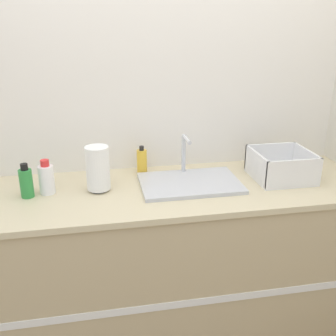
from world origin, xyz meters
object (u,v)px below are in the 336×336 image
Objects in this scene: paper_towel_roll at (98,169)px; soap_dispenser at (142,161)px; bottle_green at (26,182)px; bottle_white_spray at (47,179)px; dish_rack at (281,168)px; sink at (190,181)px.

soap_dispenser is at bearing 38.84° from paper_towel_roll.
bottle_green is at bearing -160.33° from soap_dispenser.
bottle_green is 0.10m from bottle_white_spray.
bottle_green is 1.07× the size of soap_dispenser.
bottle_white_spray is (-1.23, 0.03, 0.02)m from dish_rack.
bottle_white_spray is 1.10× the size of soap_dispenser.
bottle_white_spray is at bearing 16.48° from bottle_green.
dish_rack is at bearing -1.38° from bottle_white_spray.
bottle_white_spray reaches higher than bottle_green.
paper_towel_roll is 1.35× the size of bottle_green.
bottle_green is (-0.82, -0.00, 0.06)m from sink.
sink reaches higher than bottle_white_spray.
sink is 0.82m from bottle_green.
bottle_white_spray is (0.09, 0.03, 0.00)m from bottle_green.
bottle_green is at bearing -179.82° from sink.
bottle_green reaches higher than soap_dispenser.
paper_towel_roll is 0.26m from bottle_white_spray.
dish_rack is (0.98, -0.02, -0.06)m from paper_towel_roll.
dish_rack is at bearing -0.54° from sink.
dish_rack is 1.89× the size of soap_dispenser.
paper_towel_roll is (-0.47, 0.01, 0.10)m from sink.
bottle_green is (-1.33, 0.00, 0.02)m from dish_rack.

